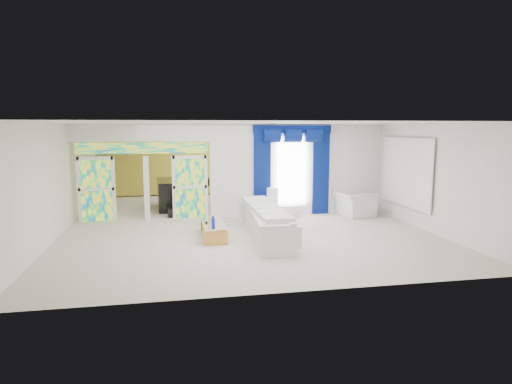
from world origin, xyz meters
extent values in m
plane|color=#B7AF9E|center=(0.00, 0.00, 0.00)|extent=(12.00, 12.00, 0.00)
cube|color=white|center=(2.15, 1.00, 1.50)|extent=(5.70, 0.18, 3.00)
cube|color=white|center=(-2.85, 1.00, 2.73)|extent=(4.30, 0.18, 0.55)
cube|color=#994C3F|center=(-4.28, 1.00, 1.00)|extent=(0.95, 0.04, 2.00)
cube|color=#994C3F|center=(-1.42, 1.00, 1.00)|extent=(0.95, 0.04, 2.00)
cube|color=#994C3F|center=(-2.85, 1.00, 2.25)|extent=(4.00, 0.05, 0.35)
cube|color=white|center=(1.90, 0.90, 1.45)|extent=(1.00, 0.02, 2.30)
cube|color=#040F4B|center=(0.90, 0.87, 1.40)|extent=(0.55, 0.10, 2.80)
cube|color=#040F4B|center=(2.90, 0.87, 1.40)|extent=(0.55, 0.10, 2.80)
cube|color=#040F4B|center=(1.90, 0.87, 2.82)|extent=(2.60, 0.12, 0.25)
cube|color=white|center=(4.94, -1.00, 1.55)|extent=(0.04, 2.70, 1.90)
cube|color=gold|center=(0.00, 5.90, 1.50)|extent=(9.70, 0.12, 2.90)
cube|color=silver|center=(0.41, -2.03, 0.37)|extent=(1.07, 3.90, 0.73)
cube|color=#C1873C|center=(-0.94, -1.73, 0.19)|extent=(0.69, 1.77, 0.39)
cube|color=white|center=(1.46, 0.51, 0.19)|extent=(1.17, 0.50, 0.38)
cylinder|color=white|center=(1.16, 0.51, 0.67)|extent=(0.36, 0.36, 0.58)
imported|color=silver|center=(3.88, 0.33, 0.39)|extent=(1.21, 1.34, 0.78)
cube|color=black|center=(-1.72, 2.82, 0.51)|extent=(1.63, 2.09, 1.02)
cube|color=black|center=(-1.72, 1.22, 0.14)|extent=(0.88, 0.38, 0.29)
cube|color=tan|center=(-4.57, 3.02, 0.40)|extent=(0.54, 0.49, 0.79)
sphere|color=gold|center=(-2.30, 3.40, 2.65)|extent=(0.60, 0.60, 0.60)
cylinder|color=silver|center=(-1.02, -1.96, 0.46)|extent=(0.10, 0.10, 0.15)
cylinder|color=silver|center=(-0.94, -1.38, 0.44)|extent=(0.11, 0.11, 0.10)
cylinder|color=navy|center=(-1.00, -2.29, 0.50)|extent=(0.09, 0.09, 0.24)
camera|label=1|loc=(-2.03, -13.33, 2.89)|focal=31.48mm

